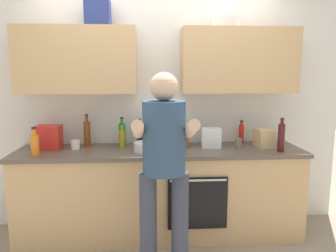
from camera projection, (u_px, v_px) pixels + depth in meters
The scene contains 19 objects.
ground_plane at pixel (161, 234), 3.42m from camera, with size 12.00×12.00×0.00m, color gray.
back_wall_unit at pixel (159, 88), 3.45m from camera, with size 4.00×0.38×2.50m.
counter at pixel (161, 192), 3.34m from camera, with size 2.84×0.67×0.90m.
person_standing at pixel (164, 159), 2.60m from camera, with size 0.49×0.45×1.66m.
bottle_vinegar at pixel (87, 133), 3.38m from camera, with size 0.07×0.07×0.33m.
bottle_juice at pixel (35, 144), 2.99m from camera, with size 0.07×0.07×0.27m.
bottle_water at pixel (172, 138), 3.21m from camera, with size 0.06×0.06×0.28m.
bottle_oil at pixel (122, 139), 3.32m from camera, with size 0.06×0.06×0.25m.
bottle_soda at pixel (122, 134), 3.44m from camera, with size 0.07×0.07×0.30m.
bottle_soy at pixel (140, 135), 3.42m from camera, with size 0.06×0.06×0.28m.
bottle_hotsauce at pixel (241, 133), 3.53m from camera, with size 0.06×0.06×0.25m.
bottle_wine at pixel (281, 137), 3.15m from camera, with size 0.07×0.07×0.33m.
cup_coffee at pixel (75, 145), 3.28m from camera, with size 0.09×0.09×0.09m, color white.
cup_stoneware at pixel (239, 143), 3.34m from camera, with size 0.07×0.07×0.09m, color slate.
mixing_bowl at pixel (147, 147), 3.18m from camera, with size 0.26×0.26×0.09m, color silver.
knife_block at pixel (183, 136), 3.40m from camera, with size 0.10×0.14×0.26m.
grocery_bag_bread at pixel (264, 138), 3.36m from camera, with size 0.17×0.21×0.19m, color tan.
grocery_bag_produce at pixel (211, 138), 3.35m from camera, with size 0.20×0.15×0.20m, color silver.
grocery_bag_crisps at pixel (49, 137), 3.26m from camera, with size 0.24×0.18×0.24m, color red.
Camera 1 is at (-0.15, -3.19, 1.65)m, focal length 35.15 mm.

